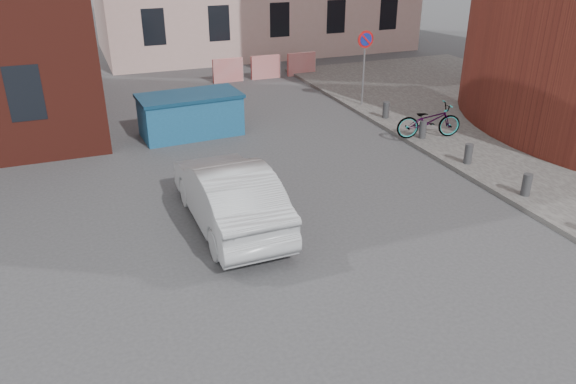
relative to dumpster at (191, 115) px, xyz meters
name	(u,v)px	position (x,y,z in m)	size (l,w,h in m)	color
ground	(319,276)	(0.46, -8.84, -0.66)	(120.00, 120.00, 0.00)	#38383A
sidewalk	(561,140)	(10.46, -4.84, -0.60)	(9.00, 24.00, 0.12)	#474442
no_parking_sign	(365,52)	(6.46, 0.64, 1.35)	(0.60, 0.09, 2.65)	gray
bollards	(468,154)	(6.46, -5.44, -0.27)	(0.22, 9.02, 0.55)	#3A3A3D
barriers	(266,67)	(4.66, 6.16, -0.16)	(4.70, 0.18, 1.00)	red
dumpster	(191,115)	(0.00, 0.00, 0.00)	(3.24, 1.82, 1.32)	#1D5C8D
silver_car	(229,194)	(-0.52, -6.24, 0.07)	(1.55, 4.44, 1.46)	#B1B4B8
bicycle	(429,121)	(6.66, -3.23, -0.01)	(0.70, 2.01, 1.06)	black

